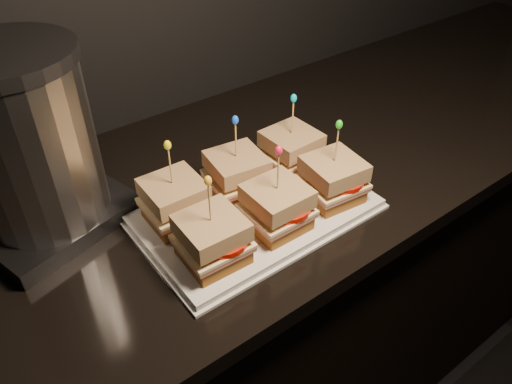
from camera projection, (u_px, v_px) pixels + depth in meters
cabinet at (294, 293)px, 1.41m from camera, size 2.47×0.62×0.91m
granite_slab at (304, 153)px, 1.12m from camera, size 2.51×0.66×0.04m
platter at (256, 212)px, 0.92m from camera, size 0.41×0.26×0.02m
platter_rim at (256, 214)px, 0.92m from camera, size 0.43×0.27×0.01m
sandwich_0_bread_bot at (176, 214)px, 0.88m from camera, size 0.10×0.10×0.03m
sandwich_0_ham at (176, 206)px, 0.87m from camera, size 0.11×0.10×0.01m
sandwich_0_cheese at (175, 203)px, 0.86m from camera, size 0.11×0.10×0.01m
sandwich_0_tomato at (182, 199)px, 0.86m from camera, size 0.09×0.09×0.01m
sandwich_0_bread_top at (173, 191)px, 0.84m from camera, size 0.10×0.10×0.03m
sandwich_0_pick at (171, 168)px, 0.82m from camera, size 0.00×0.00×0.09m
sandwich_0_frill at (168, 145)px, 0.79m from camera, size 0.01×0.01×0.02m
sandwich_1_bread_bot at (237, 187)px, 0.94m from camera, size 0.11×0.11×0.03m
sandwich_1_ham at (237, 179)px, 0.93m from camera, size 0.12×0.11×0.01m
sandwich_1_cheese at (237, 176)px, 0.92m from camera, size 0.12×0.11×0.01m
sandwich_1_tomato at (244, 172)px, 0.92m from camera, size 0.09×0.09×0.01m
sandwich_1_bread_top at (236, 164)px, 0.91m from camera, size 0.11×0.11×0.03m
sandwich_1_pick at (236, 142)px, 0.88m from camera, size 0.00×0.00×0.09m
sandwich_1_frill at (235, 120)px, 0.85m from camera, size 0.01×0.01×0.02m
sandwich_2_bread_bot at (290, 163)px, 1.00m from camera, size 0.10×0.10×0.03m
sandwich_2_ham at (291, 156)px, 0.99m from camera, size 0.11×0.10×0.01m
sandwich_2_cheese at (291, 153)px, 0.99m from camera, size 0.11×0.10×0.01m
sandwich_2_tomato at (298, 149)px, 0.98m from camera, size 0.09×0.09×0.01m
sandwich_2_bread_top at (291, 141)px, 0.97m from camera, size 0.10×0.10×0.03m
sandwich_2_pick at (293, 120)px, 0.94m from camera, size 0.00×0.00×0.09m
sandwich_2_frill at (294, 98)px, 0.91m from camera, size 0.01×0.01×0.02m
sandwich_3_bread_bot at (213, 252)px, 0.80m from camera, size 0.10×0.10×0.03m
sandwich_3_ham at (213, 244)px, 0.79m from camera, size 0.11×0.10×0.01m
sandwich_3_cheese at (212, 241)px, 0.79m from camera, size 0.11×0.10×0.01m
sandwich_3_tomato at (221, 237)px, 0.79m from camera, size 0.09×0.09×0.01m
sandwich_3_bread_top at (211, 228)px, 0.77m from camera, size 0.10×0.10×0.03m
sandwich_3_pick at (210, 205)px, 0.74m from camera, size 0.00×0.00×0.09m
sandwich_3_frill at (208, 181)px, 0.71m from camera, size 0.01×0.01×0.02m
sandwich_4_bread_bot at (276, 220)px, 0.86m from camera, size 0.09×0.09×0.03m
sandwich_4_ham at (277, 212)px, 0.85m from camera, size 0.10×0.10×0.01m
sandwich_4_cheese at (277, 209)px, 0.85m from camera, size 0.11×0.10×0.01m
sandwich_4_tomato at (285, 205)px, 0.85m from camera, size 0.09×0.09×0.01m
sandwich_4_bread_top at (277, 196)px, 0.83m from camera, size 0.10×0.10×0.03m
sandwich_4_pick at (278, 174)px, 0.80m from camera, size 0.00×0.00×0.09m
sandwich_4_frill at (279, 150)px, 0.78m from camera, size 0.01×0.01×0.02m
sandwich_5_bread_bot at (331, 192)px, 0.93m from camera, size 0.10×0.10×0.03m
sandwich_5_ham at (332, 184)px, 0.92m from camera, size 0.11×0.11×0.01m
sandwich_5_cheese at (332, 181)px, 0.91m from camera, size 0.12×0.11×0.01m
sandwich_5_tomato at (340, 177)px, 0.91m from camera, size 0.09×0.09×0.01m
sandwich_5_bread_top at (334, 169)px, 0.89m from camera, size 0.11×0.11×0.03m
sandwich_5_pick at (337, 147)px, 0.87m from camera, size 0.00×0.00×0.09m
sandwich_5_frill at (339, 124)px, 0.84m from camera, size 0.01×0.01×0.02m
appliance_base at (53, 215)px, 0.90m from camera, size 0.30×0.27×0.03m
appliance_body at (29, 143)px, 0.80m from camera, size 0.21×0.21×0.27m
appliance at (30, 146)px, 0.81m from camera, size 0.25×0.21×0.33m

